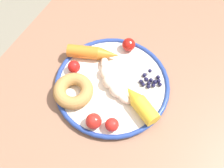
# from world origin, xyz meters

# --- Properties ---
(dining_table) EXTENTS (0.96, 0.73, 0.74)m
(dining_table) POSITION_xyz_m (0.00, 0.00, 0.63)
(dining_table) COLOR #92654D
(dining_table) RESTS_ON ground_plane
(plate) EXTENTS (0.29, 0.29, 0.02)m
(plate) POSITION_xyz_m (-0.04, -0.05, 0.75)
(plate) COLOR white
(plate) RESTS_ON dining_table
(banana) EXTENTS (0.10, 0.13, 0.03)m
(banana) POSITION_xyz_m (-0.03, -0.05, 0.77)
(banana) COLOR beige
(banana) RESTS_ON plate
(carrot_orange) EXTENTS (0.08, 0.14, 0.03)m
(carrot_orange) POSITION_xyz_m (-0.09, -0.13, 0.77)
(carrot_orange) COLOR orange
(carrot_orange) RESTS_ON plate
(carrot_yellow) EXTENTS (0.09, 0.11, 0.04)m
(carrot_yellow) POSITION_xyz_m (-0.01, 0.04, 0.77)
(carrot_yellow) COLOR yellow
(carrot_yellow) RESTS_ON plate
(donut) EXTENTS (0.14, 0.14, 0.03)m
(donut) POSITION_xyz_m (0.03, -0.12, 0.77)
(donut) COLOR #BA8547
(donut) RESTS_ON plate
(blueberry_pile) EXTENTS (0.05, 0.06, 0.02)m
(blueberry_pile) POSITION_xyz_m (-0.09, 0.03, 0.76)
(blueberry_pile) COLOR #191638
(blueberry_pile) RESTS_ON plate
(tomato_near) EXTENTS (0.03, 0.03, 0.03)m
(tomato_near) POSITION_xyz_m (-0.03, -0.16, 0.77)
(tomato_near) COLOR red
(tomato_near) RESTS_ON plate
(tomato_mid) EXTENTS (0.03, 0.03, 0.03)m
(tomato_mid) POSITION_xyz_m (0.07, 0.01, 0.77)
(tomato_mid) COLOR red
(tomato_mid) RESTS_ON plate
(tomato_far) EXTENTS (0.04, 0.04, 0.04)m
(tomato_far) POSITION_xyz_m (-0.16, -0.06, 0.77)
(tomato_far) COLOR red
(tomato_far) RESTS_ON plate
(tomato_extra) EXTENTS (0.04, 0.04, 0.04)m
(tomato_extra) POSITION_xyz_m (0.08, -0.04, 0.77)
(tomato_extra) COLOR red
(tomato_extra) RESTS_ON plate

